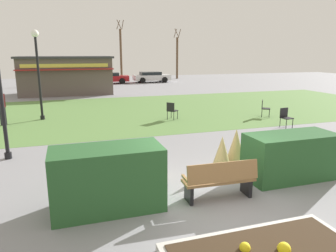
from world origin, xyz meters
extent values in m
plane|color=gray|center=(0.00, 0.00, 0.00)|extent=(80.00, 80.00, 0.00)
cube|color=#5B8442|center=(0.00, 11.77, 0.00)|extent=(36.00, 12.00, 0.01)
sphere|color=yellow|center=(0.17, -2.48, 0.19)|extent=(0.22, 0.22, 0.22)
sphere|color=yellow|center=(-0.42, -2.26, 0.19)|extent=(0.19, 0.19, 0.19)
cube|color=olive|center=(0.17, -0.10, 0.45)|extent=(1.72, 0.55, 0.06)
cube|color=olive|center=(0.16, -0.32, 0.73)|extent=(1.70, 0.19, 0.44)
cube|color=black|center=(-0.56, -0.07, 0.23)|extent=(0.10, 0.44, 0.45)
cube|color=black|center=(0.90, -0.13, 0.23)|extent=(0.10, 0.44, 0.45)
cube|color=olive|center=(-0.64, -0.07, 0.57)|extent=(0.08, 0.44, 0.06)
cube|color=olive|center=(0.98, -0.13, 0.57)|extent=(0.08, 0.44, 0.06)
cube|color=#28562B|center=(-2.34, 0.17, 0.69)|extent=(2.35, 1.10, 1.39)
cube|color=#28562B|center=(2.58, 0.42, 0.62)|extent=(2.45, 1.10, 1.23)
cone|color=tan|center=(1.03, 1.41, 0.52)|extent=(0.64, 0.64, 1.05)
cone|color=tan|center=(1.64, 1.69, 0.57)|extent=(0.64, 0.64, 1.15)
cone|color=tan|center=(-0.99, 1.59, 0.46)|extent=(0.70, 0.70, 0.91)
cylinder|color=black|center=(-5.00, 4.55, 0.10)|extent=(0.22, 0.22, 0.20)
cylinder|color=black|center=(-5.00, 4.55, 2.05)|extent=(0.12, 0.12, 4.09)
cylinder|color=black|center=(-4.33, 10.80, 0.10)|extent=(0.22, 0.22, 0.20)
cylinder|color=black|center=(-4.33, 10.80, 2.05)|extent=(0.12, 0.12, 4.09)
sphere|color=white|center=(-4.33, 10.80, 4.25)|extent=(0.36, 0.36, 0.36)
cylinder|color=#2D4233|center=(3.36, 0.66, 0.46)|extent=(0.52, 0.52, 0.92)
cube|color=#594C47|center=(-3.02, 21.35, 1.45)|extent=(7.15, 3.71, 2.91)
cube|color=#333338|center=(-3.02, 21.35, 2.99)|extent=(7.45, 4.01, 0.16)
cube|color=maroon|center=(-3.02, 19.32, 2.10)|extent=(7.25, 0.36, 0.08)
cube|color=#D8CC4C|center=(-3.02, 19.48, 2.39)|extent=(6.43, 0.04, 0.28)
cube|color=black|center=(6.96, 7.86, 0.45)|extent=(0.61, 0.61, 0.04)
cube|color=black|center=(6.80, 7.97, 0.67)|extent=(0.29, 0.38, 0.44)
cylinder|color=black|center=(7.01, 7.59, 0.23)|extent=(0.03, 0.03, 0.45)
cylinder|color=black|center=(7.23, 7.90, 0.23)|extent=(0.03, 0.03, 0.45)
cylinder|color=black|center=(6.70, 7.81, 0.23)|extent=(0.03, 0.03, 0.45)
cylinder|color=black|center=(6.91, 8.12, 0.23)|extent=(0.03, 0.03, 0.45)
cube|color=black|center=(6.38, 5.42, 0.45)|extent=(0.48, 0.48, 0.04)
cube|color=black|center=(6.36, 5.62, 0.67)|extent=(0.44, 0.09, 0.44)
cylinder|color=black|center=(6.21, 5.21, 0.23)|extent=(0.03, 0.03, 0.45)
cylinder|color=black|center=(6.59, 5.25, 0.23)|extent=(0.03, 0.03, 0.45)
cylinder|color=black|center=(6.17, 5.59, 0.23)|extent=(0.03, 0.03, 0.45)
cylinder|color=black|center=(6.55, 5.63, 0.23)|extent=(0.03, 0.03, 0.45)
cube|color=black|center=(2.03, 8.78, 0.45)|extent=(0.62, 0.62, 0.04)
cube|color=black|center=(1.88, 8.65, 0.67)|extent=(0.32, 0.36, 0.44)
cylinder|color=black|center=(2.30, 8.76, 0.23)|extent=(0.03, 0.03, 0.45)
cylinder|color=black|center=(2.05, 9.05, 0.23)|extent=(0.03, 0.03, 0.45)
cylinder|color=black|center=(2.01, 8.51, 0.23)|extent=(0.03, 0.03, 0.45)
cylinder|color=black|center=(1.76, 8.80, 0.23)|extent=(0.03, 0.03, 0.45)
cylinder|color=#23232D|center=(-6.00, 9.98, 0.42)|extent=(0.28, 0.28, 0.85)
cylinder|color=maroon|center=(-6.00, 9.98, 1.16)|extent=(0.34, 0.34, 0.62)
sphere|color=#8C6647|center=(-6.00, 9.98, 1.58)|extent=(0.22, 0.22, 0.22)
cube|color=black|center=(-3.43, 29.51, 0.55)|extent=(4.20, 1.81, 0.60)
cube|color=black|center=(-3.58, 29.51, 0.98)|extent=(2.31, 1.59, 0.44)
cylinder|color=black|center=(-2.13, 30.43, 0.32)|extent=(0.64, 0.22, 0.64)
cylinder|color=black|center=(-2.13, 28.59, 0.32)|extent=(0.64, 0.22, 0.64)
cylinder|color=black|center=(-4.73, 30.44, 0.32)|extent=(0.64, 0.22, 0.64)
cylinder|color=black|center=(-4.74, 28.60, 0.32)|extent=(0.64, 0.22, 0.64)
cube|color=maroon|center=(1.61, 29.51, 0.55)|extent=(4.32, 2.10, 0.60)
cube|color=black|center=(1.46, 29.53, 0.98)|extent=(2.42, 1.75, 0.44)
cylinder|color=black|center=(2.97, 30.34, 0.32)|extent=(0.65, 0.27, 0.64)
cylinder|color=black|center=(2.84, 28.50, 0.32)|extent=(0.65, 0.27, 0.64)
cylinder|color=black|center=(0.38, 30.53, 0.32)|extent=(0.65, 0.27, 0.64)
cylinder|color=black|center=(0.24, 28.69, 0.32)|extent=(0.65, 0.27, 0.64)
cube|color=silver|center=(6.47, 29.51, 0.55)|extent=(4.21, 1.83, 0.60)
cube|color=black|center=(6.32, 29.51, 0.98)|extent=(2.32, 1.60, 0.44)
cylinder|color=black|center=(7.78, 30.43, 0.32)|extent=(0.64, 0.22, 0.64)
cylinder|color=black|center=(7.77, 28.59, 0.32)|extent=(0.64, 0.22, 0.64)
cylinder|color=black|center=(5.18, 30.44, 0.32)|extent=(0.64, 0.22, 0.64)
cylinder|color=black|center=(5.16, 28.60, 0.32)|extent=(0.64, 0.22, 0.64)
cylinder|color=brown|center=(3.76, 34.25, 3.12)|extent=(0.28, 0.28, 6.24)
cylinder|color=brown|center=(4.09, 34.35, 6.74)|extent=(0.25, 0.58, 1.12)
cylinder|color=brown|center=(3.58, 34.55, 6.74)|extent=(0.54, 0.36, 1.12)
cylinder|color=brown|center=(3.59, 33.94, 6.74)|extent=(0.54, 0.35, 1.12)
cylinder|color=brown|center=(11.05, 33.64, 2.66)|extent=(0.28, 0.28, 5.31)
cylinder|color=brown|center=(11.38, 33.74, 5.81)|extent=(0.25, 0.58, 1.12)
cylinder|color=brown|center=(10.87, 33.94, 5.81)|extent=(0.54, 0.36, 1.12)
cylinder|color=brown|center=(10.88, 33.34, 5.81)|extent=(0.54, 0.35, 1.12)
camera|label=1|loc=(-3.05, -6.26, 3.33)|focal=33.71mm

